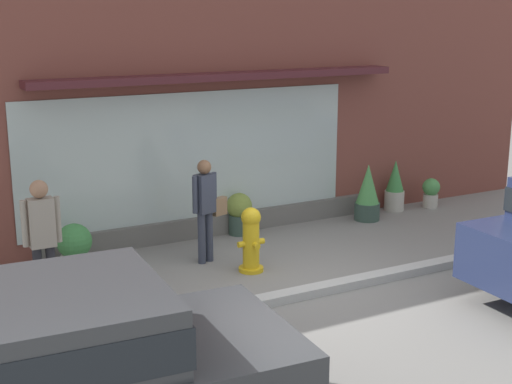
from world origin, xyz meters
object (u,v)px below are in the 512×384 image
potted_plant_doorstep (74,245)px  potted_plant_trailing_edge (239,212)px  pedestrian_with_handbag (206,204)px  parked_car_dark_gray (38,372)px  pedestrian_passerby (42,234)px  potted_plant_by_entrance (368,194)px  potted_plant_window_right (431,192)px  fire_hydrant (251,239)px  potted_plant_window_center (395,187)px

potted_plant_doorstep → potted_plant_trailing_edge: potted_plant_trailing_edge is taller
pedestrian_with_handbag → potted_plant_doorstep: 2.08m
pedestrian_with_handbag → parked_car_dark_gray: 5.37m
pedestrian_passerby → potted_plant_by_entrance: 6.41m
pedestrian_with_handbag → potted_plant_window_right: (5.28, 0.86, -0.62)m
fire_hydrant → pedestrian_passerby: (-3.02, 0.02, 0.52)m
pedestrian_passerby → potted_plant_doorstep: (0.73, 1.37, -0.66)m
pedestrian_passerby → potted_plant_doorstep: 1.69m
fire_hydrant → potted_plant_window_center: (4.09, 1.71, -0.03)m
potted_plant_by_entrance → potted_plant_window_center: size_ratio=1.06×
potted_plant_by_entrance → potted_plant_window_right: (1.66, 0.13, -0.19)m
potted_plant_by_entrance → potted_plant_window_right: size_ratio=1.80×
fire_hydrant → potted_plant_by_entrance: bearing=23.9°
potted_plant_doorstep → potted_plant_by_entrance: potted_plant_by_entrance is taller
potted_plant_by_entrance → pedestrian_with_handbag: bearing=-168.7°
potted_plant_trailing_edge → potted_plant_window_right: size_ratio=1.26×
pedestrian_passerby → potted_plant_window_center: bearing=-167.3°
fire_hydrant → potted_plant_doorstep: (-2.29, 1.39, -0.15)m
potted_plant_by_entrance → potted_plant_trailing_edge: 2.54m
pedestrian_with_handbag → potted_plant_window_center: size_ratio=1.62×
pedestrian_with_handbag → potted_plant_trailing_edge: 1.62m
fire_hydrant → potted_plant_by_entrance: potted_plant_by_entrance is taller
parked_car_dark_gray → potted_plant_window_center: size_ratio=4.41×
pedestrian_with_handbag → potted_plant_window_right: size_ratio=2.76×
fire_hydrant → potted_plant_by_entrance: size_ratio=0.93×
potted_plant_by_entrance → potted_plant_trailing_edge: size_ratio=1.44×
fire_hydrant → potted_plant_by_entrance: (3.21, 1.42, -0.00)m
potted_plant_window_right → pedestrian_with_handbag: bearing=-170.8°
parked_car_dark_gray → potted_plant_trailing_edge: parked_car_dark_gray is taller
potted_plant_window_right → potted_plant_doorstep: bearing=-178.7°
pedestrian_with_handbag → potted_plant_window_center: pedestrian_with_handbag is taller
parked_car_dark_gray → potted_plant_window_center: 9.46m
pedestrian_passerby → potted_plant_window_right: (7.89, 1.53, -0.71)m
fire_hydrant → pedestrian_with_handbag: size_ratio=0.61×
fire_hydrant → potted_plant_doorstep: fire_hydrant is taller
pedestrian_with_handbag → pedestrian_passerby: 2.70m
potted_plant_trailing_edge → parked_car_dark_gray: bearing=-131.0°
fire_hydrant → potted_plant_trailing_edge: bearing=68.4°
pedestrian_passerby → parked_car_dark_gray: 3.56m
fire_hydrant → parked_car_dark_gray: bearing=-137.9°
pedestrian_passerby → potted_plant_window_right: 8.07m
potted_plant_by_entrance → fire_hydrant: bearing=-156.1°
fire_hydrant → potted_plant_trailing_edge: size_ratio=1.34×
pedestrian_passerby → potted_plant_by_entrance: pedestrian_passerby is taller
potted_plant_by_entrance → pedestrian_passerby: bearing=-167.3°
parked_car_dark_gray → potted_plant_window_right: 10.05m
potted_plant_window_right → pedestrian_passerby: bearing=-169.0°
parked_car_dark_gray → potted_plant_window_right: (8.69, 5.00, -0.58)m
potted_plant_doorstep → potted_plant_by_entrance: (5.50, 0.03, 0.14)m
potted_plant_by_entrance → potted_plant_window_center: (0.87, 0.29, -0.03)m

